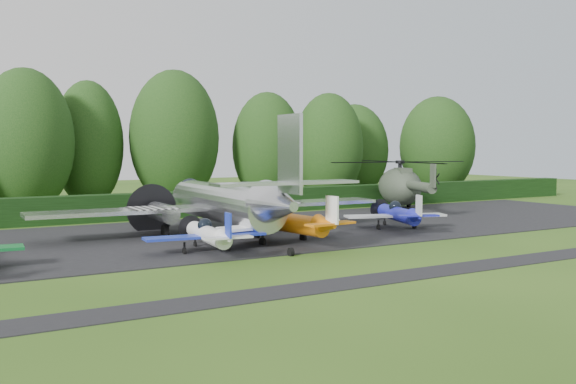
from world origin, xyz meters
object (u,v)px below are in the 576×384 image
light_plane_white (208,234)px  light_plane_blue (398,214)px  light_plane_orange (287,222)px  transport_plane (226,203)px  helicopter (400,183)px  sign_board (469,189)px

light_plane_white → light_plane_blue: 14.81m
light_plane_blue → light_plane_orange: bearing=170.0°
light_plane_white → light_plane_blue: (14.64, 2.26, 0.07)m
light_plane_white → light_plane_orange: bearing=3.1°
light_plane_orange → light_plane_blue: (9.43, 1.44, -0.16)m
transport_plane → light_plane_white: size_ratio=3.44×
transport_plane → light_plane_orange: size_ratio=2.80×
light_plane_blue → helicopter: size_ratio=0.46×
light_plane_white → light_plane_orange: 5.28m
light_plane_blue → sign_board: bearing=15.0°
light_plane_blue → sign_board: (21.98, 14.63, 0.14)m
light_plane_blue → helicopter: (9.72, 11.14, 1.23)m
light_plane_orange → sign_board: size_ratio=2.54×
helicopter → sign_board: helicopter is taller
transport_plane → helicopter: bearing=18.2°
light_plane_white → sign_board: light_plane_white is taller
light_plane_blue → sign_board: light_plane_blue is taller
light_plane_orange → sign_board: bearing=34.5°
transport_plane → light_plane_orange: 5.20m
light_plane_orange → helicopter: bearing=40.7°
sign_board → light_plane_blue: bearing=-153.2°
light_plane_white → sign_board: 40.32m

